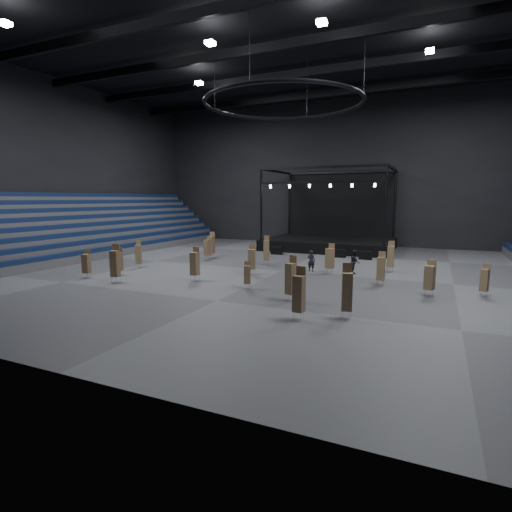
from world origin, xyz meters
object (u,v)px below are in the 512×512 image
at_px(chair_stack_6, 299,293).
at_px(chair_stack_17, 291,278).
at_px(chair_stack_1, 430,277).
at_px(chair_stack_0, 195,263).
at_px(flight_case_right, 366,255).
at_px(chair_stack_11, 119,261).
at_px(chair_stack_9, 330,258).
at_px(chair_stack_10, 138,254).
at_px(chair_stack_14, 115,263).
at_px(chair_stack_15, 381,268).
at_px(chair_stack_3, 247,274).
at_px(chair_stack_12, 391,256).
at_px(chair_stack_2, 347,291).
at_px(chair_stack_8, 208,247).
at_px(flight_case_mid, 340,253).
at_px(crew_member, 355,262).
at_px(man_center, 311,261).
at_px(chair_stack_16, 86,263).
at_px(stage, 331,236).
at_px(chair_stack_13, 211,244).
at_px(flight_case_left, 277,251).
at_px(chair_stack_4, 266,250).
at_px(chair_stack_5, 485,280).
at_px(chair_stack_7, 252,259).

height_order(chair_stack_6, chair_stack_17, chair_stack_17).
bearing_deg(chair_stack_1, chair_stack_0, -155.24).
height_order(flight_case_right, chair_stack_11, chair_stack_11).
relative_size(chair_stack_9, chair_stack_10, 1.02).
relative_size(chair_stack_14, chair_stack_15, 1.16).
relative_size(chair_stack_3, chair_stack_12, 0.72).
bearing_deg(chair_stack_12, chair_stack_2, -92.78).
distance_m(chair_stack_14, chair_stack_17, 12.80).
bearing_deg(chair_stack_8, flight_case_mid, 47.73).
xyz_separation_m(chair_stack_0, crew_member, (9.78, 7.54, -0.36)).
height_order(chair_stack_10, man_center, chair_stack_10).
xyz_separation_m(chair_stack_0, chair_stack_1, (15.22, 1.91, -0.10)).
distance_m(chair_stack_11, chair_stack_12, 21.10).
bearing_deg(chair_stack_14, chair_stack_15, 8.29).
relative_size(chair_stack_8, chair_stack_16, 1.06).
xyz_separation_m(stage, chair_stack_10, (-11.48, -19.89, -0.25)).
bearing_deg(chair_stack_3, stage, 67.28).
xyz_separation_m(flight_case_mid, chair_stack_13, (-11.54, -5.52, 0.95)).
distance_m(chair_stack_8, chair_stack_11, 9.85).
relative_size(flight_case_left, man_center, 0.69).
bearing_deg(chair_stack_3, crew_member, 33.82).
distance_m(flight_case_mid, chair_stack_4, 8.74).
xyz_separation_m(chair_stack_5, chair_stack_9, (-10.17, 3.44, 0.22)).
relative_size(flight_case_mid, chair_stack_9, 0.50).
relative_size(chair_stack_2, chair_stack_11, 1.28).
height_order(chair_stack_6, man_center, chair_stack_6).
bearing_deg(chair_stack_16, chair_stack_6, -24.81).
distance_m(chair_stack_1, chair_stack_12, 8.05).
bearing_deg(chair_stack_12, chair_stack_13, 176.85).
bearing_deg(crew_member, chair_stack_9, 103.09).
relative_size(stage, chair_stack_15, 6.04).
bearing_deg(chair_stack_14, chair_stack_12, 22.86).
height_order(chair_stack_1, chair_stack_14, chair_stack_14).
distance_m(flight_case_mid, chair_stack_13, 12.83).
relative_size(stage, chair_stack_7, 5.98).
distance_m(chair_stack_3, chair_stack_17, 4.03).
bearing_deg(chair_stack_11, chair_stack_16, -139.03).
bearing_deg(chair_stack_0, flight_case_left, 89.35).
relative_size(flight_case_mid, chair_stack_0, 0.48).
xyz_separation_m(flight_case_right, chair_stack_2, (2.30, -19.92, 0.99)).
height_order(chair_stack_1, chair_stack_16, chair_stack_1).
relative_size(flight_case_mid, chair_stack_8, 0.52).
bearing_deg(chair_stack_4, chair_stack_8, 161.19).
bearing_deg(chair_stack_2, chair_stack_10, 145.13).
height_order(chair_stack_1, chair_stack_4, chair_stack_4).
bearing_deg(stage, chair_stack_12, -58.48).
relative_size(chair_stack_3, chair_stack_10, 0.77).
bearing_deg(chair_stack_5, chair_stack_10, -158.37).
xyz_separation_m(chair_stack_11, chair_stack_12, (18.49, 10.17, 0.16)).
relative_size(chair_stack_7, chair_stack_16, 1.11).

